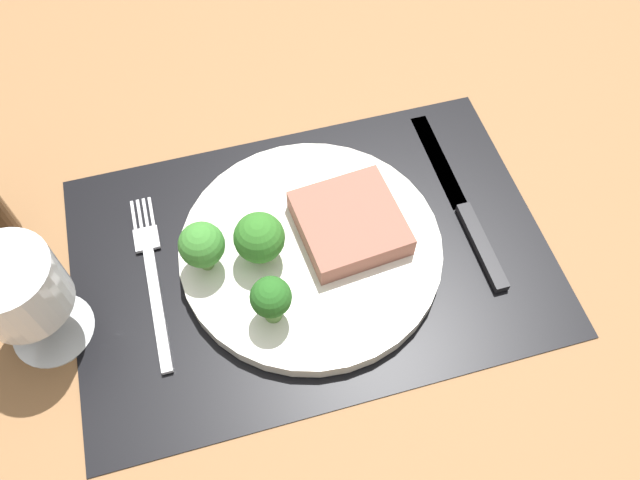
{
  "coord_description": "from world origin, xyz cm",
  "views": [
    {
      "loc": [
        -7.47,
        -30.27,
        53.86
      ],
      "look_at": [
        1.01,
        0.3,
        1.9
      ],
      "focal_mm": 35.41,
      "sensor_mm": 36.0,
      "label": 1
    }
  ],
  "objects_px": {
    "plate": "(311,249)",
    "wine_glass": "(19,291)",
    "knife": "(464,210)",
    "steak": "(350,223)",
    "fork": "(153,277)"
  },
  "relations": [
    {
      "from": "plate",
      "to": "wine_glass",
      "type": "bearing_deg",
      "value": -176.68
    },
    {
      "from": "plate",
      "to": "fork",
      "type": "bearing_deg",
      "value": 174.7
    },
    {
      "from": "fork",
      "to": "wine_glass",
      "type": "bearing_deg",
      "value": -166.64
    },
    {
      "from": "plate",
      "to": "wine_glass",
      "type": "xyz_separation_m",
      "value": [
        -0.25,
        -0.01,
        0.07
      ]
    },
    {
      "from": "plate",
      "to": "steak",
      "type": "xyz_separation_m",
      "value": [
        0.04,
        0.01,
        0.02
      ]
    },
    {
      "from": "steak",
      "to": "knife",
      "type": "height_order",
      "value": "steak"
    },
    {
      "from": "knife",
      "to": "wine_glass",
      "type": "relative_size",
      "value": 1.97
    },
    {
      "from": "plate",
      "to": "knife",
      "type": "relative_size",
      "value": 1.1
    },
    {
      "from": "plate",
      "to": "knife",
      "type": "bearing_deg",
      "value": 1.86
    },
    {
      "from": "knife",
      "to": "steak",
      "type": "bearing_deg",
      "value": -177.59
    },
    {
      "from": "knife",
      "to": "wine_glass",
      "type": "height_order",
      "value": "wine_glass"
    },
    {
      "from": "plate",
      "to": "steak",
      "type": "distance_m",
      "value": 0.05
    },
    {
      "from": "fork",
      "to": "knife",
      "type": "xyz_separation_m",
      "value": [
        0.32,
        -0.01,
        0.0
      ]
    },
    {
      "from": "knife",
      "to": "plate",
      "type": "bearing_deg",
      "value": -175.07
    },
    {
      "from": "fork",
      "to": "wine_glass",
      "type": "distance_m",
      "value": 0.12
    }
  ]
}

